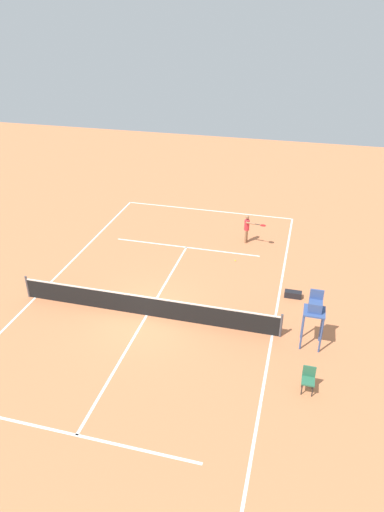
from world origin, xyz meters
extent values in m
plane|color=#D37A4C|center=(0.00, 0.00, 0.00)|extent=(60.00, 60.00, 0.00)
cube|color=white|center=(0.00, -11.66, 0.00)|extent=(10.62, 0.10, 0.01)
cube|color=white|center=(-5.31, 0.00, 0.00)|extent=(0.10, 23.33, 0.01)
cube|color=white|center=(5.31, 0.00, 0.00)|extent=(0.10, 23.33, 0.01)
cube|color=white|center=(0.00, -6.41, 0.00)|extent=(7.96, 0.10, 0.01)
cube|color=white|center=(0.00, 6.41, 0.00)|extent=(7.96, 0.10, 0.01)
cube|color=white|center=(0.00, 0.00, 0.00)|extent=(0.10, 12.83, 0.01)
cylinder|color=#4C4C51|center=(-5.61, 0.00, 0.54)|extent=(0.10, 0.10, 1.07)
cylinder|color=#4C4C51|center=(5.61, 0.00, 0.54)|extent=(0.10, 0.10, 1.07)
cube|color=black|center=(0.00, 0.00, 0.46)|extent=(11.22, 0.03, 0.91)
cube|color=white|center=(0.00, 0.00, 0.93)|extent=(11.22, 0.04, 0.06)
cylinder|color=#9E704C|center=(-3.04, -7.94, 0.38)|extent=(0.12, 0.12, 0.76)
cylinder|color=#9E704C|center=(-3.01, -7.75, 0.38)|extent=(0.12, 0.12, 0.76)
cylinder|color=red|center=(-3.02, -7.84, 1.05)|extent=(0.28, 0.28, 0.59)
sphere|color=#9E704C|center=(-3.02, -7.84, 1.52)|extent=(0.21, 0.21, 0.21)
cylinder|color=#9E704C|center=(-3.05, -8.03, 1.08)|extent=(0.09, 0.09, 0.53)
cylinder|color=#9E704C|center=(-3.25, -7.62, 1.28)|extent=(0.53, 0.18, 0.09)
cylinder|color=black|center=(-3.64, -7.55, 1.28)|extent=(0.26, 0.08, 0.04)
ellipsoid|color=red|center=(-3.93, -7.51, 1.28)|extent=(0.36, 0.33, 0.04)
sphere|color=#CCE033|center=(-2.83, -5.58, 0.03)|extent=(0.07, 0.07, 0.07)
cylinder|color=#38518C|center=(-7.11, 0.56, 0.78)|extent=(0.07, 0.07, 1.55)
cylinder|color=#38518C|center=(-6.41, 0.56, 0.78)|extent=(0.07, 0.07, 1.55)
cylinder|color=#38518C|center=(-7.11, -0.14, 0.78)|extent=(0.07, 0.07, 1.55)
cylinder|color=#38518C|center=(-6.41, -0.14, 0.78)|extent=(0.07, 0.07, 1.55)
cube|color=#38518C|center=(-6.76, 0.21, 1.58)|extent=(0.80, 0.80, 0.06)
cube|color=#38518C|center=(-6.76, 0.21, 1.81)|extent=(0.50, 0.44, 0.40)
cube|color=#38518C|center=(-6.76, 0.01, 2.16)|extent=(0.50, 0.06, 0.50)
cylinder|color=#262626|center=(-6.94, 2.95, 0.23)|extent=(0.04, 0.04, 0.45)
cylinder|color=#262626|center=(-6.59, 2.95, 0.23)|extent=(0.04, 0.04, 0.45)
cylinder|color=#262626|center=(-6.94, 2.60, 0.23)|extent=(0.04, 0.04, 0.45)
cylinder|color=#262626|center=(-6.59, 2.60, 0.23)|extent=(0.04, 0.04, 0.45)
cube|color=#2D6B4C|center=(-6.76, 2.77, 0.48)|extent=(0.44, 0.44, 0.06)
cube|color=#2D6B4C|center=(-6.76, 2.55, 0.73)|extent=(0.44, 0.04, 0.44)
cube|color=black|center=(-5.91, -2.97, 0.15)|extent=(0.76, 0.32, 0.30)
camera|label=1|loc=(-5.90, 14.96, 11.67)|focal=32.40mm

